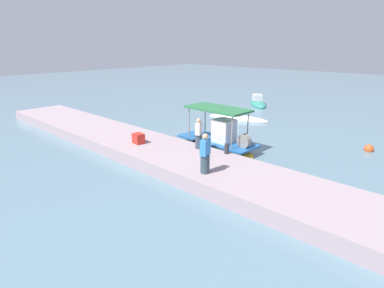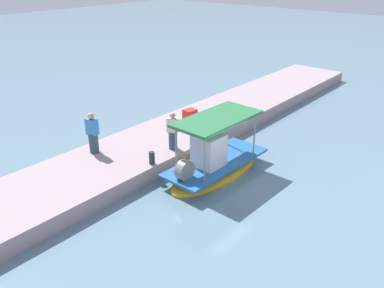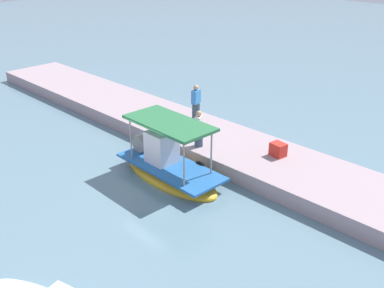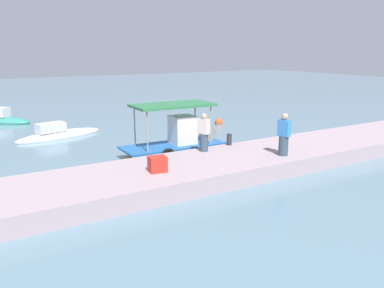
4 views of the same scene
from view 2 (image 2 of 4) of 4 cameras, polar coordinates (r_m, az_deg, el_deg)
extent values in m
plane|color=slate|center=(16.64, 3.27, -5.17)|extent=(120.00, 120.00, 0.00)
cube|color=#A79298|center=(18.72, -5.91, -0.54)|extent=(36.00, 3.86, 0.67)
ellipsoid|color=gold|center=(17.14, 3.42, -3.96)|extent=(5.19, 2.08, 0.84)
cube|color=#2562AB|center=(16.92, 3.46, -2.56)|extent=(4.98, 2.07, 0.10)
cube|color=silver|center=(16.26, 2.39, -1.06)|extent=(1.13, 1.09, 1.45)
cylinder|color=gray|center=(14.95, 1.81, -2.43)|extent=(0.07, 0.07, 1.94)
cylinder|color=gray|center=(15.84, -2.26, -0.82)|extent=(0.07, 0.07, 1.94)
cylinder|color=gray|center=(17.37, 8.83, 1.27)|extent=(0.07, 0.07, 1.94)
cylinder|color=gray|center=(18.13, 4.97, 2.51)|extent=(0.07, 0.07, 1.94)
cube|color=#2D7544|center=(16.12, 3.63, 3.61)|extent=(3.84, 1.97, 0.12)
torus|color=black|center=(18.11, 2.48, -1.33)|extent=(0.74, 0.20, 0.74)
cylinder|color=gray|center=(15.42, -1.05, -3.71)|extent=(0.81, 0.37, 0.80)
cylinder|color=#344853|center=(17.79, -13.72, 0.12)|extent=(0.48, 0.48, 0.84)
cube|color=#3887D4|center=(17.49, -13.97, 2.39)|extent=(0.39, 0.56, 0.69)
sphere|color=tan|center=(17.32, -14.13, 3.87)|extent=(0.27, 0.27, 0.27)
cylinder|color=#364759|center=(17.64, -2.71, 0.53)|extent=(0.49, 0.49, 0.78)
cube|color=silver|center=(17.36, -2.76, 2.68)|extent=(0.42, 0.54, 0.65)
sphere|color=tan|center=(17.20, -2.79, 4.07)|extent=(0.25, 0.25, 0.25)
cylinder|color=#2D2D33|center=(16.43, -5.71, -1.97)|extent=(0.24, 0.24, 0.53)
cube|color=red|center=(20.85, -0.29, 4.14)|extent=(0.69, 0.59, 0.57)
camera|label=1|loc=(23.15, -47.97, 11.38)|focal=29.05mm
camera|label=3|loc=(24.77, 49.26, 19.02)|focal=42.68mm
camera|label=4|loc=(33.06, -10.51, 18.67)|focal=37.36mm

